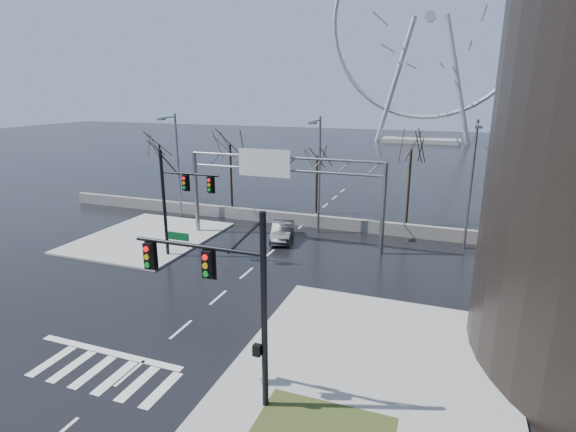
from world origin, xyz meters
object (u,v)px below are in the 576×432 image
at_px(signal_mast_far, 176,195).
at_px(sign_gantry, 278,180).
at_px(ferris_wheel, 430,25).
at_px(signal_mast_near, 230,289).
at_px(car, 282,231).

distance_m(signal_mast_far, sign_gantry, 8.14).
distance_m(sign_gantry, ferris_wheel, 82.91).
xyz_separation_m(sign_gantry, ferris_wheel, (5.38, 80.04, 20.95)).
distance_m(signal_mast_near, car, 20.69).
height_order(signal_mast_near, signal_mast_far, same).
height_order(signal_mast_far, car, signal_mast_far).
distance_m(signal_mast_near, sign_gantry, 19.79).
xyz_separation_m(signal_mast_near, signal_mast_far, (-11.01, 13.00, -0.04)).
bearing_deg(signal_mast_near, ferris_wheel, 90.08).
distance_m(signal_mast_near, signal_mast_far, 17.03).
bearing_deg(signal_mast_far, signal_mast_near, -49.74).
xyz_separation_m(sign_gantry, car, (0.14, 0.55, -4.42)).
xyz_separation_m(signal_mast_far, car, (5.63, 6.55, -4.08)).
bearing_deg(signal_mast_far, ferris_wheel, 82.80).
bearing_deg(ferris_wheel, signal_mast_near, -89.92).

